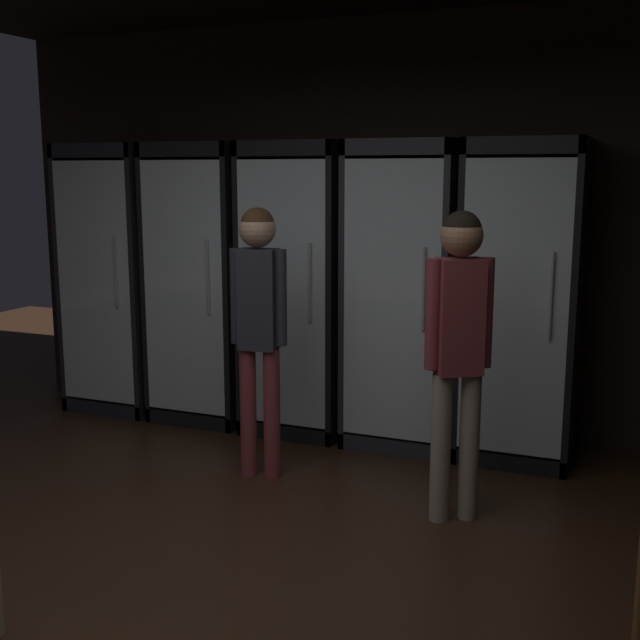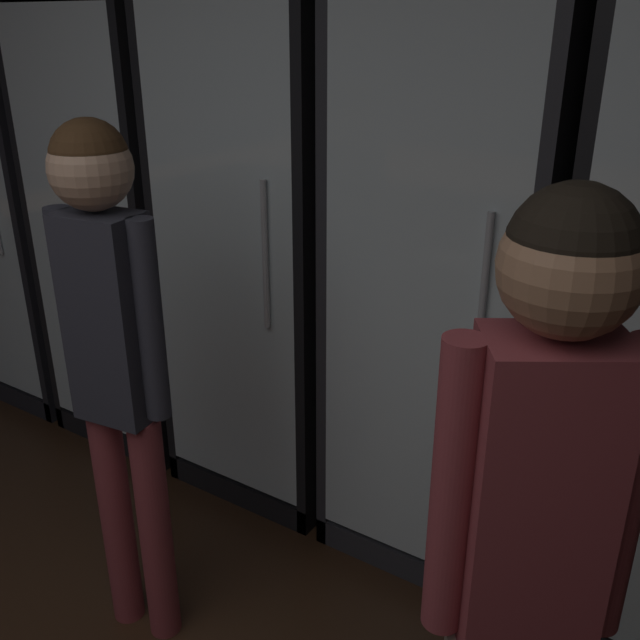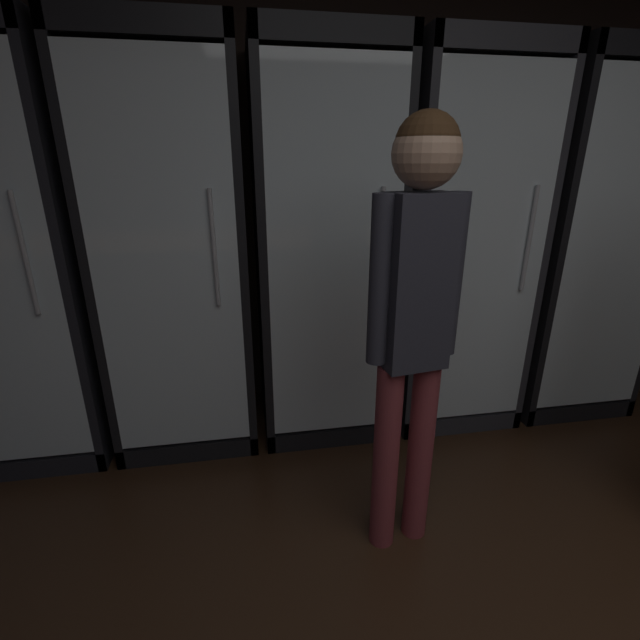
{
  "view_description": "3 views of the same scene",
  "coord_description": "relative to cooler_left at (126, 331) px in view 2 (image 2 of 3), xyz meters",
  "views": [
    {
      "loc": [
        1.9,
        -0.0,
        1.32
      ],
      "look_at": [
        -0.88,
        2.48,
        1.03
      ],
      "focal_mm": 36.83,
      "sensor_mm": 36.0,
      "label": 1
    },
    {
      "loc": [
        -1.02,
        -0.86,
        1.27
      ],
      "look_at": [
        -0.4,
        2.76,
        1.07
      ],
      "focal_mm": 39.75,
      "sensor_mm": 36.0,
      "label": 2
    },
    {
      "loc": [
        -0.75,
        0.12,
        1.76
      ],
      "look_at": [
        -0.41,
        2.31,
        0.96
      ],
      "focal_mm": 32.99,
      "sensor_mm": 36.0,
      "label": 3
    }
  ],
  "objects": [
    {
      "name": "cooler_center",
      "position": [
        0.74,
        -0.0,
        -0.0
      ],
      "size": [
        0.7,
        0.58,
        2.1
      ],
      "color": "#2B2B30",
      "rests_on": "ground"
    },
    {
      "name": "cooler_left",
      "position": [
        0.0,
        0.0,
        0.0
      ],
      "size": [
        0.7,
        0.58,
        2.1
      ],
      "color": "black",
      "rests_on": "ground"
    },
    {
      "name": "shopper_far",
      "position": [
        0.58,
        -1.05,
        0.03
      ],
      "size": [
        0.24,
        0.24,
        1.64
      ],
      "color": "brown",
      "rests_on": "ground"
    },
    {
      "name": "wall_back",
      "position": [
        1.38,
        0.28,
        0.37
      ],
      "size": [
        6.0,
        0.06,
        2.8
      ],
      "primitive_type": "cube",
      "color": "#382619",
      "rests_on": "ground"
    },
    {
      "name": "cooler_right",
      "position": [
        1.47,
        -0.0,
        -0.0
      ],
      "size": [
        0.7,
        0.58,
        2.1
      ],
      "color": "black",
      "rests_on": "ground"
    }
  ]
}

